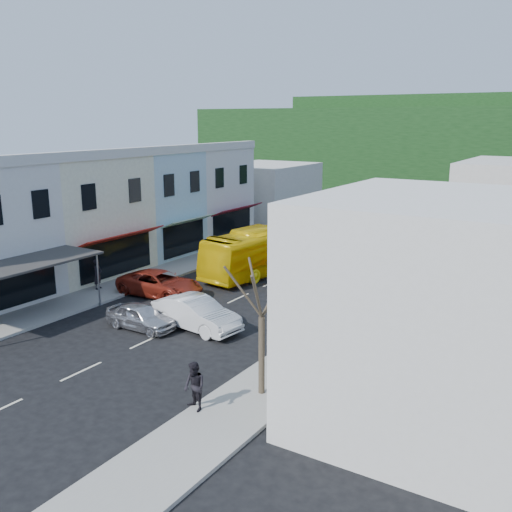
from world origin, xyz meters
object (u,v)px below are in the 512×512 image
Objects in this scene: car_white at (196,316)px; street_tree at (262,317)px; car_red at (160,285)px; pedestrian_right at (194,388)px; car_silver at (141,316)px; pedestrian_left at (98,276)px; traffic_signal at (453,206)px; bus at (269,250)px; direction_sign at (283,309)px.

street_tree reaches higher than car_white.
pedestrian_right reaches higher than car_red.
pedestrian_left is (-6.84, 3.48, 0.30)m from car_silver.
traffic_signal is at bearing -20.63° from car_red.
bus is 2.64× the size of car_white.
car_white is 1.00× the size of direction_sign.
pedestrian_right is at bearing -124.90° from car_silver.
street_tree is at bearing -116.68° from car_white.
bus is at bearing -49.30° from pedestrian_left.
street_tree is at bearing -107.95° from car_silver.
car_silver is at bearing -150.37° from car_red.
pedestrian_left is at bearing 55.99° from traffic_signal.
bus is 1.79× the size of street_tree.
car_silver is at bearing 129.30° from car_white.
street_tree reaches higher than traffic_signal.
pedestrian_right is at bearing -135.34° from car_white.
pedestrian_left is 16.99m from pedestrian_right.
street_tree is (9.02, -2.93, 2.54)m from car_silver.
street_tree reaches higher than pedestrian_left.
traffic_signal reaches higher than car_silver.
direction_sign is (14.61, -2.54, 1.19)m from pedestrian_left.
car_silver is 0.87× the size of traffic_signal.
car_red is 2.71× the size of pedestrian_right.
street_tree reaches higher than direction_sign.
car_silver is 9.82m from street_tree.
car_white is 6.26m from car_red.
car_white is 0.96× the size of car_red.
bus is 6.82× the size of pedestrian_right.
pedestrian_right is at bearing -135.54° from car_red.
direction_sign reaches higher than pedestrian_left.
direction_sign is at bearing -83.09° from car_silver.
pedestrian_left and pedestrian_right have the same top height.
bus reaches higher than car_white.
pedestrian_left is at bearing 145.58° from direction_sign.
traffic_signal reaches higher than pedestrian_right.
pedestrian_right is 3.57m from street_tree.
street_tree is (1.25, -3.86, 1.05)m from direction_sign.
street_tree is at bearing -124.65° from car_red.
bus is at bearing 98.80° from direction_sign.
pedestrian_left is at bearing -116.93° from bus.
traffic_signal is at bearing -1.15° from car_white.
pedestrian_right is 0.39× the size of direction_sign.
bus reaches higher than car_silver.
pedestrian_left is (-6.54, -9.72, -0.55)m from bus.
pedestrian_right is (7.97, -18.56, -0.55)m from bus.
direction_sign reaches higher than bus.
pedestrian_left reaches higher than car_white.
bus is 13.23m from car_silver.
car_red is 11.47m from direction_sign.
traffic_signal is at bearing 66.49° from direction_sign.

